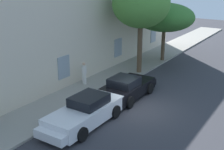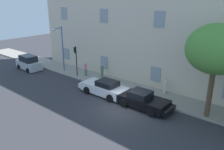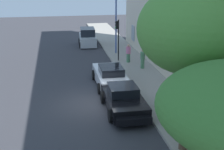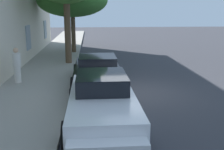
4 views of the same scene
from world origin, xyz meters
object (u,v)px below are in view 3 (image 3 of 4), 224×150
object	(u,v)px
sportscar_yellow_flank	(124,101)
pedestrian_bystander	(143,59)
pedestrian_admiring	(185,92)
pedestrian_strolling	(128,53)
sportscar_red_lead	(110,76)
street_lamp	(111,13)
tree_midblock	(192,30)
hatchback_parked	(88,38)
traffic_light	(118,33)

from	to	relation	value
sportscar_yellow_flank	pedestrian_bystander	distance (m)	8.21
pedestrian_admiring	pedestrian_strolling	xyz separation A→B (m)	(-9.56, -1.11, -0.02)
sportscar_red_lead	street_lamp	world-z (taller)	street_lamp
sportscar_red_lead	pedestrian_admiring	size ratio (longest dim) A/B	3.25
sportscar_red_lead	street_lamp	size ratio (longest dim) A/B	0.94
pedestrian_strolling	pedestrian_bystander	bearing A→B (deg)	19.96
sportscar_red_lead	pedestrian_admiring	distance (m)	5.85
tree_midblock	pedestrian_admiring	size ratio (longest dim) A/B	4.46
pedestrian_admiring	sportscar_red_lead	bearing A→B (deg)	-142.43
hatchback_parked	pedestrian_strolling	distance (m)	8.17
pedestrian_strolling	pedestrian_bystander	size ratio (longest dim) A/B	1.00
tree_midblock	traffic_light	bearing A→B (deg)	179.99
sportscar_red_lead	tree_midblock	xyz separation A→B (m)	(9.15, 1.65, 4.72)
hatchback_parked	pedestrian_bystander	distance (m)	10.24
sportscar_yellow_flank	hatchback_parked	bearing A→B (deg)	-179.26
sportscar_yellow_flank	traffic_light	xyz separation A→B (m)	(-10.21, 1.62, 1.94)
sportscar_red_lead	tree_midblock	world-z (taller)	tree_midblock
sportscar_red_lead	hatchback_parked	distance (m)	12.65
pedestrian_admiring	pedestrian_bystander	xyz separation A→B (m)	(-7.61, -0.41, -0.01)
sportscar_yellow_flank	pedestrian_admiring	bearing A→B (deg)	89.53
pedestrian_admiring	pedestrian_bystander	distance (m)	7.62
traffic_light	hatchback_parked	bearing A→B (deg)	-165.35
street_lamp	pedestrian_strolling	world-z (taller)	street_lamp
traffic_light	pedestrian_bystander	world-z (taller)	traffic_light
sportscar_yellow_flank	pedestrian_bystander	bearing A→B (deg)	157.57
sportscar_yellow_flank	hatchback_parked	size ratio (longest dim) A/B	1.18
pedestrian_strolling	sportscar_red_lead	bearing A→B (deg)	-26.46
hatchback_parked	pedestrian_bystander	xyz separation A→B (m)	(9.68, 3.35, 0.11)
street_lamp	pedestrian_bystander	size ratio (longest dim) A/B	3.49
tree_midblock	sportscar_yellow_flank	bearing A→B (deg)	-160.44
hatchback_parked	traffic_light	distance (m)	7.48
traffic_light	pedestrian_strolling	distance (m)	1.95
traffic_light	tree_midblock	bearing A→B (deg)	-0.01
sportscar_red_lead	street_lamp	xyz separation A→B (m)	(-8.32, 1.60, 3.29)
traffic_light	pedestrian_strolling	size ratio (longest dim) A/B	2.27
street_lamp	pedestrian_admiring	distance (m)	13.44
pedestrian_strolling	street_lamp	bearing A→B (deg)	-165.95
sportscar_red_lead	sportscar_yellow_flank	size ratio (longest dim) A/B	1.11
pedestrian_admiring	pedestrian_strolling	size ratio (longest dim) A/B	1.01
pedestrian_bystander	street_lamp	bearing A→B (deg)	-163.75
sportscar_red_lead	sportscar_yellow_flank	bearing A→B (deg)	0.38
hatchback_parked	sportscar_red_lead	bearing A→B (deg)	0.87
tree_midblock	sportscar_red_lead	bearing A→B (deg)	-169.80
sportscar_red_lead	street_lamp	distance (m)	9.09
hatchback_parked	pedestrian_bystander	size ratio (longest dim) A/B	2.50
tree_midblock	street_lamp	world-z (taller)	tree_midblock
tree_midblock	traffic_light	distance (m)	15.02
tree_midblock	pedestrian_strolling	xyz separation A→B (m)	(-14.08, 0.81, -4.44)
sportscar_red_lead	pedestrian_bystander	size ratio (longest dim) A/B	3.28
tree_midblock	street_lamp	bearing A→B (deg)	-179.85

